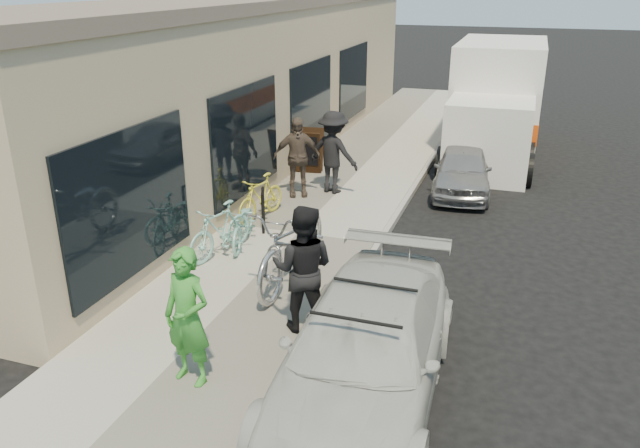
# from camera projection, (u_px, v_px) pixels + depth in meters

# --- Properties ---
(ground) EXTENTS (120.00, 120.00, 0.00)m
(ground) POSITION_uv_depth(u_px,v_px,m) (356.00, 338.00, 8.71)
(ground) COLOR black
(ground) RESTS_ON ground
(sidewalk) EXTENTS (3.00, 34.00, 0.15)m
(sidewalk) POSITION_uv_depth(u_px,v_px,m) (298.00, 236.00, 11.92)
(sidewalk) COLOR #A4A194
(sidewalk) RESTS_ON ground
(curb) EXTENTS (0.12, 34.00, 0.13)m
(curb) POSITION_uv_depth(u_px,v_px,m) (377.00, 247.00, 11.46)
(curb) COLOR gray
(curb) RESTS_ON ground
(storefront) EXTENTS (3.60, 20.00, 4.22)m
(storefront) POSITION_uv_depth(u_px,v_px,m) (249.00, 81.00, 16.52)
(storefront) COLOR tan
(storefront) RESTS_ON ground
(bike_rack) EXTENTS (0.25, 0.51, 0.78)m
(bike_rack) POSITION_uv_depth(u_px,v_px,m) (263.00, 206.00, 11.92)
(bike_rack) COLOR black
(bike_rack) RESTS_ON sidewalk
(sandwich_board) EXTENTS (0.73, 0.74, 1.06)m
(sandwich_board) POSITION_uv_depth(u_px,v_px,m) (309.00, 151.00, 15.38)
(sandwich_board) COLOR black
(sandwich_board) RESTS_ON sidewalk
(sedan_white) EXTENTS (1.99, 4.51, 1.33)m
(sedan_white) POSITION_uv_depth(u_px,v_px,m) (365.00, 350.00, 7.28)
(sedan_white) COLOR silver
(sedan_white) RESTS_ON ground
(sedan_silver) EXTENTS (1.55, 3.27, 1.08)m
(sedan_silver) POSITION_uv_depth(u_px,v_px,m) (463.00, 169.00, 14.43)
(sedan_silver) COLOR gray
(sedan_silver) RESTS_ON ground
(moving_truck) EXTENTS (2.38, 6.19, 3.03)m
(moving_truck) POSITION_uv_depth(u_px,v_px,m) (496.00, 105.00, 17.41)
(moving_truck) COLOR white
(moving_truck) RESTS_ON ground
(tandem_bike) EXTENTS (0.95, 2.56, 1.33)m
(tandem_bike) POSITION_uv_depth(u_px,v_px,m) (293.00, 242.00, 9.79)
(tandem_bike) COLOR #B7B7BA
(tandem_bike) RESTS_ON sidewalk
(woman_rider) EXTENTS (0.69, 0.52, 1.72)m
(woman_rider) POSITION_uv_depth(u_px,v_px,m) (187.00, 317.00, 7.25)
(woman_rider) COLOR #369030
(woman_rider) RESTS_ON sidewalk
(man_standing) EXTENTS (0.96, 0.80, 1.80)m
(man_standing) POSITION_uv_depth(u_px,v_px,m) (303.00, 269.00, 8.37)
(man_standing) COLOR black
(man_standing) RESTS_ON sidewalk
(cruiser_bike_a) EXTENTS (0.81, 1.61, 0.93)m
(cruiser_bike_a) POSITION_uv_depth(u_px,v_px,m) (220.00, 230.00, 10.79)
(cruiser_bike_a) COLOR #89CCC1
(cruiser_bike_a) RESTS_ON sidewalk
(cruiser_bike_b) EXTENTS (0.86, 1.60, 0.80)m
(cruiser_bike_b) POSITION_uv_depth(u_px,v_px,m) (243.00, 224.00, 11.23)
(cruiser_bike_b) COLOR #89CCC1
(cruiser_bike_b) RESTS_ON sidewalk
(cruiser_bike_c) EXTENTS (0.71, 1.53, 0.88)m
(cruiser_bike_c) POSITION_uv_depth(u_px,v_px,m) (261.00, 197.00, 12.45)
(cruiser_bike_c) COLOR yellow
(cruiser_bike_c) RESTS_ON sidewalk
(bystander_a) EXTENTS (1.32, 0.95, 1.84)m
(bystander_a) POSITION_uv_depth(u_px,v_px,m) (333.00, 152.00, 13.82)
(bystander_a) COLOR black
(bystander_a) RESTS_ON sidewalk
(bystander_b) EXTENTS (1.12, 0.83, 1.76)m
(bystander_b) POSITION_uv_depth(u_px,v_px,m) (297.00, 157.00, 13.61)
(bystander_b) COLOR #4F4239
(bystander_b) RESTS_ON sidewalk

